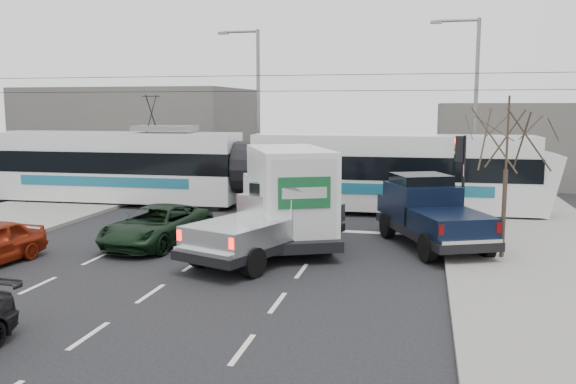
% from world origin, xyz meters
% --- Properties ---
extents(ground, '(120.00, 120.00, 0.00)m').
position_xyz_m(ground, '(0.00, 0.00, 0.00)').
color(ground, black).
rests_on(ground, ground).
extents(sidewalk_right, '(6.00, 60.00, 0.15)m').
position_xyz_m(sidewalk_right, '(9.00, 0.00, 0.07)').
color(sidewalk_right, gray).
rests_on(sidewalk_right, ground).
extents(rails, '(60.00, 1.60, 0.03)m').
position_xyz_m(rails, '(0.00, 10.00, 0.01)').
color(rails, '#33302D').
rests_on(rails, ground).
extents(building_left, '(14.00, 10.00, 6.00)m').
position_xyz_m(building_left, '(-14.00, 22.00, 3.00)').
color(building_left, '#64605A').
rests_on(building_left, ground).
extents(building_right, '(12.00, 10.00, 5.00)m').
position_xyz_m(building_right, '(12.00, 24.00, 2.50)').
color(building_right, '#64605A').
rests_on(building_right, ground).
extents(bare_tree, '(2.40, 2.40, 5.00)m').
position_xyz_m(bare_tree, '(7.60, 2.50, 3.79)').
color(bare_tree, '#47382B').
rests_on(bare_tree, ground).
extents(traffic_signal, '(0.44, 0.44, 3.60)m').
position_xyz_m(traffic_signal, '(6.47, 6.50, 2.74)').
color(traffic_signal, black).
rests_on(traffic_signal, ground).
extents(street_lamp_near, '(2.38, 0.25, 9.00)m').
position_xyz_m(street_lamp_near, '(7.31, 14.00, 5.11)').
color(street_lamp_near, slate).
rests_on(street_lamp_near, ground).
extents(street_lamp_far, '(2.38, 0.25, 9.00)m').
position_xyz_m(street_lamp_far, '(-4.19, 16.00, 5.11)').
color(street_lamp_far, slate).
rests_on(street_lamp_far, ground).
extents(catenary, '(60.00, 0.20, 7.00)m').
position_xyz_m(catenary, '(0.00, 10.00, 3.88)').
color(catenary, black).
rests_on(catenary, ground).
extents(tram, '(25.99, 3.07, 5.30)m').
position_xyz_m(tram, '(-3.09, 10.35, 1.88)').
color(tram, white).
rests_on(tram, ground).
extents(silver_pickup, '(4.38, 6.76, 2.33)m').
position_xyz_m(silver_pickup, '(0.47, 1.68, 1.16)').
color(silver_pickup, black).
rests_on(silver_pickup, ground).
extents(box_truck, '(4.88, 7.19, 3.41)m').
position_xyz_m(box_truck, '(0.43, 3.60, 1.69)').
color(box_truck, black).
rests_on(box_truck, ground).
extents(navy_pickup, '(4.20, 6.10, 2.42)m').
position_xyz_m(navy_pickup, '(5.35, 4.26, 1.20)').
color(navy_pickup, black).
rests_on(navy_pickup, ground).
extents(green_car, '(2.81, 5.15, 1.37)m').
position_xyz_m(green_car, '(-3.95, 2.28, 0.68)').
color(green_car, black).
rests_on(green_car, ground).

